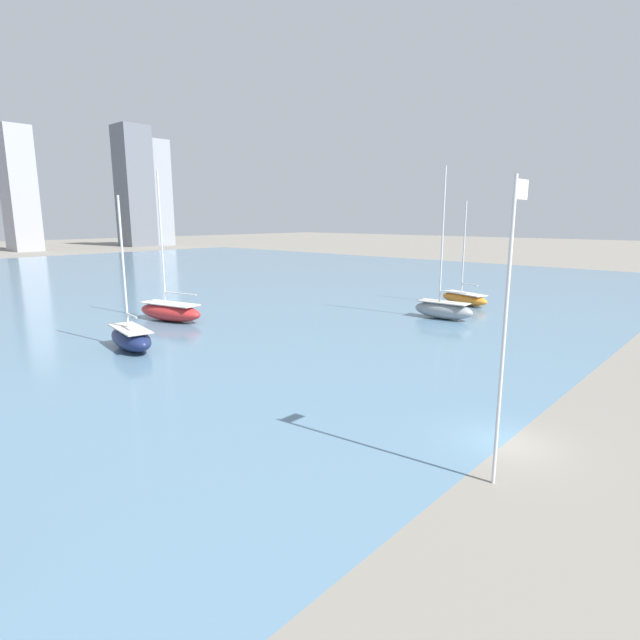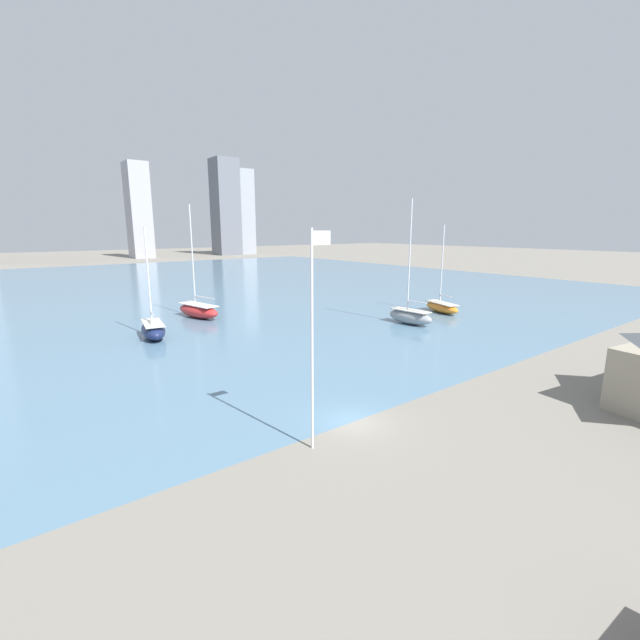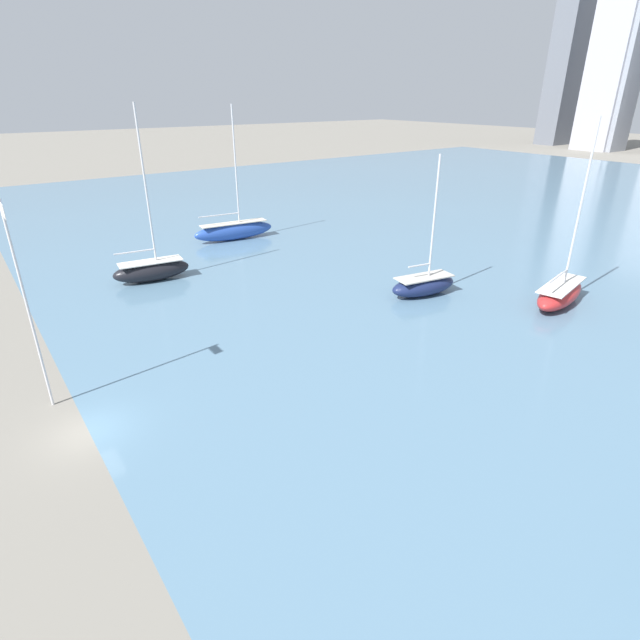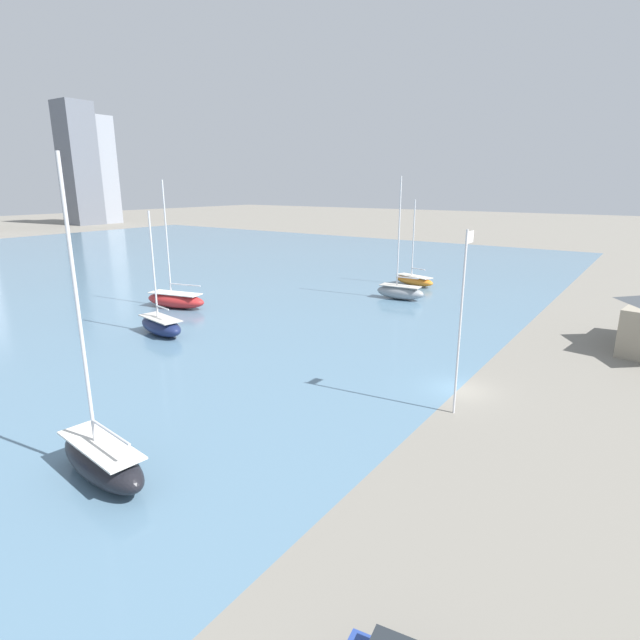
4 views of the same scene
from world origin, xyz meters
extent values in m
plane|color=gray|center=(0.00, 0.00, 0.00)|extent=(500.00, 500.00, 0.00)
cube|color=slate|center=(0.00, 70.00, 0.00)|extent=(180.00, 140.00, 0.00)
cylinder|color=silver|center=(-3.88, -1.05, 5.88)|extent=(0.14, 0.14, 11.75)
cube|color=white|center=(-3.26, -1.05, 11.25)|extent=(1.10, 0.03, 0.70)
cube|color=slate|center=(72.29, 168.27, 21.40)|extent=(10.57, 10.53, 42.79)
cube|color=#8E939E|center=(77.84, 167.89, 19.41)|extent=(15.26, 7.33, 38.82)
ellipsoid|color=#19234C|center=(-3.34, 28.85, 0.87)|extent=(3.44, 6.69, 1.74)
cube|color=#BCB7AD|center=(-3.34, 28.85, 1.69)|extent=(2.82, 5.48, 0.10)
cube|color=#2D2D33|center=(-3.34, 28.85, 0.39)|extent=(0.35, 1.16, 0.78)
cylinder|color=silver|center=(-3.26, 29.32, 6.84)|extent=(0.18, 0.18, 10.21)
cylinder|color=silver|center=(-3.45, 28.22, 2.84)|extent=(0.53, 2.23, 0.14)
ellipsoid|color=gray|center=(24.41, 16.50, 0.90)|extent=(2.59, 6.45, 1.78)
cube|color=#BCB7AD|center=(24.41, 16.50, 1.74)|extent=(2.13, 5.29, 0.10)
cube|color=#2D2D33|center=(24.41, 16.50, 0.41)|extent=(0.23, 1.15, 0.80)
cylinder|color=silver|center=(24.38, 16.97, 8.54)|extent=(0.18, 0.18, 13.50)
cylinder|color=silver|center=(24.47, 15.55, 2.89)|extent=(0.32, 2.84, 0.14)
ellipsoid|color=orange|center=(33.95, 18.85, 0.71)|extent=(4.08, 7.15, 1.41)
cube|color=beige|center=(33.95, 18.85, 1.36)|extent=(3.34, 5.86, 0.10)
cube|color=#2D2D33|center=(33.95, 18.85, 0.32)|extent=(0.50, 1.22, 0.63)
cylinder|color=silver|center=(34.10, 19.34, 6.84)|extent=(0.18, 0.18, 10.85)
cylinder|color=silver|center=(33.74, 18.17, 2.51)|extent=(0.84, 2.39, 0.14)
ellipsoid|color=#B72828|center=(4.89, 36.57, 0.91)|extent=(4.18, 8.27, 1.81)
cube|color=silver|center=(4.89, 36.57, 1.76)|extent=(3.43, 6.78, 0.10)
cube|color=#2D2D33|center=(4.89, 36.57, 0.41)|extent=(0.46, 1.42, 0.81)
cylinder|color=silver|center=(4.76, 37.15, 8.32)|extent=(0.18, 0.18, 13.02)
cylinder|color=silver|center=(5.22, 35.08, 2.91)|extent=(1.06, 4.18, 0.14)
ellipsoid|color=black|center=(-21.14, 10.75, 0.97)|extent=(3.07, 7.26, 1.92)
cube|color=silver|center=(-21.14, 10.75, 1.88)|extent=(2.51, 5.95, 0.10)
cube|color=#2D2D33|center=(-21.14, 10.75, 0.44)|extent=(0.31, 1.28, 0.87)
cylinder|color=silver|center=(-21.07, 11.27, 8.81)|extent=(0.18, 0.18, 13.76)
cylinder|color=silver|center=(-21.29, 9.47, 3.03)|extent=(0.58, 3.62, 0.14)
camera|label=1|loc=(-21.79, -8.02, 10.24)|focal=28.00mm
camera|label=2|loc=(-16.57, -18.19, 11.68)|focal=24.00mm
camera|label=3|loc=(24.64, -2.78, 16.31)|focal=28.00mm
camera|label=4|loc=(-33.16, -10.75, 14.27)|focal=28.00mm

